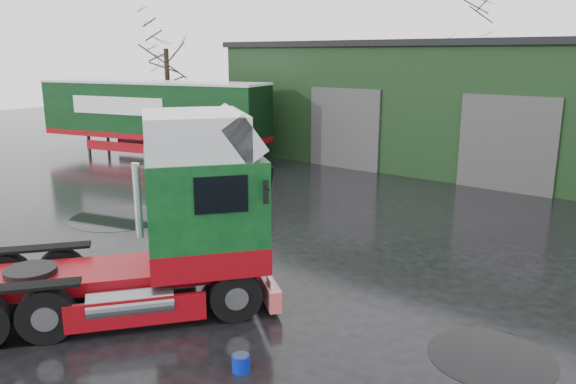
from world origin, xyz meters
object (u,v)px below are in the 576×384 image
object	(u,v)px
hero_tractor	(111,215)
wash_bucket	(241,363)
trailer_left	(153,119)
warehouse	(548,106)
tree_left	(167,78)
tree_back_a	(468,67)

from	to	relation	value
hero_tractor	wash_bucket	bearing A→B (deg)	35.34
hero_tractor	trailer_left	bearing A→B (deg)	176.26
trailer_left	hero_tractor	bearing A→B (deg)	-145.12
hero_tractor	warehouse	bearing A→B (deg)	119.65
wash_bucket	tree_left	world-z (taller)	tree_left
warehouse	tree_left	size ratio (longest dim) A/B	3.81
wash_bucket	tree_back_a	world-z (taller)	tree_back_a
hero_tractor	tree_back_a	distance (m)	33.45
warehouse	trailer_left	bearing A→B (deg)	-150.95
hero_tractor	tree_left	xyz separation A→B (m)	(-15.83, 15.00, 2.01)
warehouse	hero_tractor	size ratio (longest dim) A/B	4.50
tree_left	warehouse	bearing A→B (deg)	22.83
warehouse	hero_tractor	distance (m)	23.24
hero_tractor	trailer_left	distance (m)	19.72
tree_left	tree_back_a	xyz separation A→B (m)	(11.00, 18.00, 0.50)
warehouse	wash_bucket	bearing A→B (deg)	-88.12
trailer_left	tree_left	distance (m)	3.09
hero_tractor	trailer_left	size ratio (longest dim) A/B	0.53
warehouse	tree_back_a	size ratio (longest dim) A/B	3.41
warehouse	wash_bucket	xyz separation A→B (m)	(0.76, -23.15, -3.00)
wash_bucket	tree_left	size ratio (longest dim) A/B	0.04
warehouse	hero_tractor	bearing A→B (deg)	-97.84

